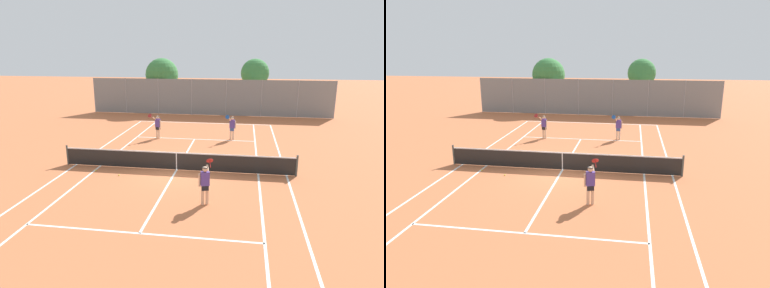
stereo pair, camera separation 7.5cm
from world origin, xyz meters
The scene contains 11 objects.
ground_plane centered at (0.00, 0.00, 0.00)m, with size 120.00×120.00×0.00m, color #BC663D.
court_line_markings centered at (0.00, 0.00, 0.00)m, with size 11.10×23.90×0.01m.
tennis_net centered at (0.00, 0.00, 0.51)m, with size 12.00×0.10×1.07m.
player_near_side centered at (1.90, -3.82, 0.93)m, with size 0.53×0.84×1.77m.
player_far_left centered at (-2.56, 6.23, 0.93)m, with size 0.86×0.68×1.77m.
player_far_right centered at (2.55, 6.66, 0.93)m, with size 0.73×0.72×1.77m.
loose_tennis_ball_0 centered at (-2.63, -1.27, 0.03)m, with size 0.07×0.07×0.07m, color #D1DB33.
loose_tennis_ball_1 centered at (-4.06, -0.76, 0.03)m, with size 0.07×0.07×0.07m, color #D1DB33.
back_fence centered at (0.00, 15.60, 1.69)m, with size 22.69×0.08×3.38m.
tree_behind_left centered at (-4.93, 17.34, 3.47)m, with size 3.25×3.25×5.22m.
tree_behind_right centered at (4.25, 18.53, 3.73)m, with size 2.76×2.76×5.17m.
Camera 1 is at (3.30, -16.29, 5.93)m, focal length 32.00 mm.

